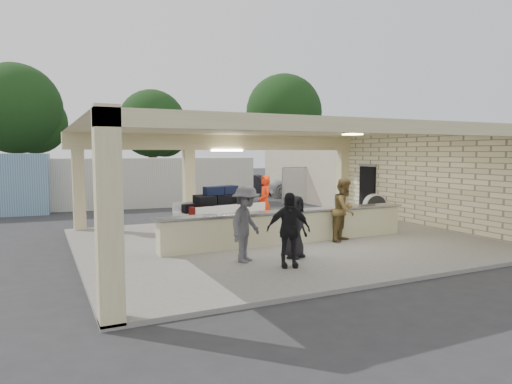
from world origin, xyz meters
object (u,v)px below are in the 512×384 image
drum_fan (375,206)px  baggage_handler (265,203)px  car_white_b (320,183)px  passenger_c (246,224)px  baggage_counter (290,226)px  passenger_b (288,230)px  container_white (141,182)px  car_dark (257,185)px  luggage_cart (217,208)px  car_white_a (310,184)px  passenger_a (344,210)px  passenger_d (295,227)px

drum_fan → baggage_handler: 5.17m
car_white_b → passenger_c: bearing=159.2°
baggage_counter → passenger_b: bearing=-120.8°
container_white → car_dark: bearing=24.5°
car_dark → container_white: (-8.03, -2.69, 0.58)m
luggage_cart → car_white_b: bearing=34.4°
passenger_b → car_white_a: 18.45m
passenger_c → car_dark: 18.46m
passenger_b → passenger_c: bearing=146.9°
passenger_a → car_white_b: passenger_a is taller
passenger_c → passenger_b: bearing=-90.7°
passenger_c → car_white_b: passenger_c is taller
drum_fan → car_white_a: car_white_a is taller
passenger_c → baggage_handler: bearing=18.6°
car_white_a → passenger_b: bearing=164.6°
baggage_counter → passenger_a: (1.62, -0.50, 0.47)m
passenger_d → passenger_c: bearing=148.1°
luggage_cart → passenger_c: 4.30m
baggage_handler → container_white: size_ratio=0.16×
passenger_c → baggage_counter: bearing=-2.5°
baggage_handler → passenger_c: bearing=-25.0°
luggage_cart → baggage_handler: size_ratio=1.53×
luggage_cart → baggage_handler: baggage_handler is taller
passenger_a → passenger_b: bearing=-177.5°
baggage_counter → container_white: size_ratio=0.71×
passenger_d → car_white_b: (11.83, 16.64, -0.25)m
passenger_a → passenger_c: size_ratio=1.01×
container_white → passenger_b: bearing=-82.3°
baggage_counter → passenger_d: 1.99m
baggage_counter → passenger_b: (-1.50, -2.51, 0.40)m
car_white_b → container_white: (-12.88, -2.71, 0.60)m
passenger_b → container_white: size_ratio=0.15×
passenger_a → luggage_cart: bearing=103.4°
passenger_b → car_white_b: bearing=73.1°
baggage_handler → car_white_a: baggage_handler is taller
car_white_b → car_dark: bearing=108.0°
baggage_handler → passenger_a: passenger_a is taller
passenger_c → car_white_b: (13.15, 16.50, -0.39)m
luggage_cart → passenger_d: 4.38m
passenger_d → car_white_a: (9.67, 14.55, -0.14)m
baggage_counter → drum_fan: size_ratio=7.95×
baggage_counter → passenger_a: 1.76m
passenger_b → passenger_c: 1.13m
baggage_counter → drum_fan: (5.48, 2.65, 0.07)m
drum_fan → passenger_b: (-6.98, -5.16, 0.34)m
car_white_a → passenger_a: bearing=170.1°
passenger_d → container_white: (-1.06, 13.93, 0.35)m
passenger_c → container_white: size_ratio=0.16×
baggage_counter → passenger_c: bearing=-143.6°
luggage_cart → container_white: bearing=82.9°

